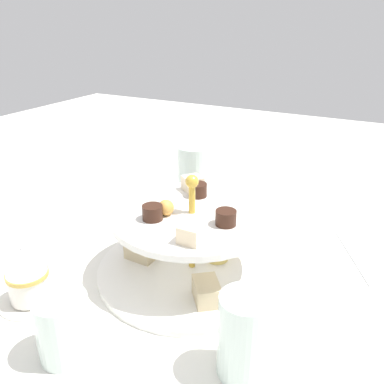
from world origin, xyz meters
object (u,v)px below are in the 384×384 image
(water_glass_short_left, at_px, (63,327))
(butter_knife_left, at_px, (355,256))
(teacup_with_saucer, at_px, (30,287))
(water_glass_tall_right, at_px, (194,179))
(butter_knife_right, at_px, (62,231))
(tiered_serving_stand, at_px, (192,246))
(water_glass_mid_back, at_px, (244,336))

(water_glass_short_left, distance_m, butter_knife_left, 0.48)
(water_glass_short_left, bearing_deg, teacup_with_saucer, 66.18)
(water_glass_tall_right, bearing_deg, butter_knife_right, 139.28)
(tiered_serving_stand, distance_m, water_glass_mid_back, 0.21)
(tiered_serving_stand, bearing_deg, water_glass_short_left, 166.68)
(tiered_serving_stand, height_order, water_glass_tall_right, tiered_serving_stand)
(tiered_serving_stand, distance_m, water_glass_short_left, 0.23)
(teacup_with_saucer, bearing_deg, butter_knife_left, -49.22)
(water_glass_tall_right, distance_m, butter_knife_left, 0.34)
(butter_knife_left, bearing_deg, water_glass_mid_back, 138.94)
(water_glass_tall_right, distance_m, teacup_with_saucer, 0.39)
(water_glass_tall_right, relative_size, teacup_with_saucer, 1.54)
(tiered_serving_stand, height_order, butter_knife_left, tiered_serving_stand)
(butter_knife_right, bearing_deg, teacup_with_saucer, 43.80)
(butter_knife_left, height_order, water_glass_mid_back, water_glass_mid_back)
(tiered_serving_stand, relative_size, butter_knife_right, 1.77)
(water_glass_mid_back, bearing_deg, teacup_with_saucer, 94.34)
(tiered_serving_stand, height_order, teacup_with_saucer, tiered_serving_stand)
(tiered_serving_stand, relative_size, water_glass_short_left, 3.62)
(tiered_serving_stand, distance_m, butter_knife_left, 0.29)
(teacup_with_saucer, xyz_separation_m, water_glass_mid_back, (0.02, -0.32, 0.03))
(tiered_serving_stand, distance_m, teacup_with_saucer, 0.24)
(tiered_serving_stand, xyz_separation_m, butter_knife_right, (0.00, 0.28, -0.05))
(tiered_serving_stand, xyz_separation_m, teacup_with_saucer, (-0.17, 0.17, -0.02))
(teacup_with_saucer, bearing_deg, butter_knife_right, 32.53)
(butter_knife_left, bearing_deg, water_glass_short_left, 117.90)
(water_glass_tall_right, bearing_deg, water_glass_short_left, -173.27)
(teacup_with_saucer, distance_m, water_glass_mid_back, 0.32)
(teacup_with_saucer, height_order, water_glass_mid_back, water_glass_mid_back)
(tiered_serving_stand, relative_size, teacup_with_saucer, 3.34)
(water_glass_short_left, bearing_deg, butter_knife_left, -35.41)
(teacup_with_saucer, bearing_deg, tiered_serving_stand, -44.33)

